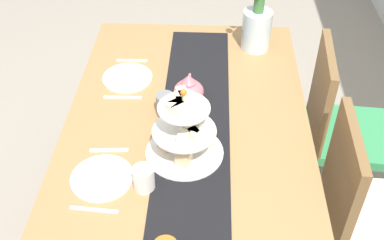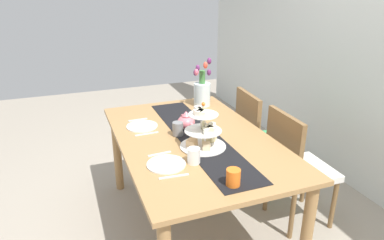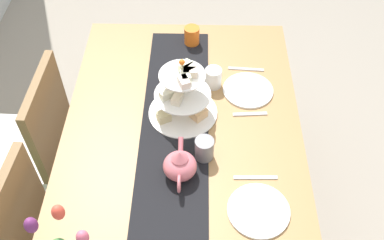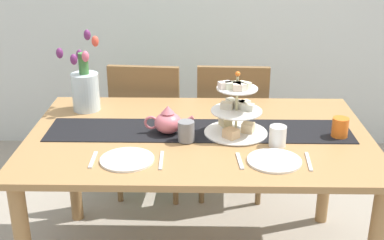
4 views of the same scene
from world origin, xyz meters
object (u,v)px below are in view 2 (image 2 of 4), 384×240
(knife_left, at_px, (147,134))
(fork_left, at_px, (138,120))
(chair_left, at_px, (258,137))
(mug_grey, at_px, (178,129))
(mug_orange, at_px, (233,178))
(dining_table, at_px, (193,150))
(knife_right, at_px, (174,176))
(dinner_plate_right, at_px, (166,164))
(chair_right, at_px, (295,164))
(tulip_vase, at_px, (202,91))
(fork_right, at_px, (160,154))
(teapot, at_px, (186,122))
(mug_white_text, at_px, (194,156))
(tiered_cake_stand, at_px, (203,132))
(dinner_plate_left, at_px, (142,126))

(knife_left, bearing_deg, fork_left, 180.00)
(chair_left, relative_size, knife_left, 5.35)
(mug_grey, height_order, mug_orange, mug_grey)
(dining_table, height_order, knife_right, knife_right)
(dining_table, xyz_separation_m, dinner_plate_right, (0.32, -0.29, 0.11))
(knife_left, xyz_separation_m, knife_right, (0.62, 0.00, 0.00))
(chair_left, distance_m, chair_right, 0.52)
(knife_right, bearing_deg, tulip_vase, 150.42)
(dinner_plate_right, bearing_deg, knife_left, 180.00)
(knife_left, distance_m, fork_right, 0.33)
(chair_right, bearing_deg, dining_table, -105.23)
(fork_right, height_order, mug_orange, mug_orange)
(teapot, xyz_separation_m, mug_white_text, (0.50, -0.13, -0.01))
(fork_right, height_order, mug_grey, mug_grey)
(knife_right, bearing_deg, tiered_cake_stand, 134.67)
(tiered_cake_stand, xyz_separation_m, teapot, (-0.32, -0.00, -0.05))
(knife_right, height_order, mug_grey, mug_grey)
(dinner_plate_right, bearing_deg, fork_left, 180.00)
(tulip_vase, bearing_deg, fork_right, -37.97)
(tiered_cake_stand, relative_size, dinner_plate_left, 1.32)
(dinner_plate_left, relative_size, knife_left, 1.35)
(chair_right, height_order, tiered_cake_stand, tiered_cake_stand)
(dinner_plate_right, relative_size, mug_white_text, 2.42)
(dinner_plate_left, height_order, mug_orange, mug_orange)
(mug_orange, bearing_deg, tiered_cake_stand, 176.54)
(dinner_plate_right, bearing_deg, dinner_plate_left, 180.00)
(mug_white_text, bearing_deg, mug_orange, 18.95)
(dining_table, relative_size, chair_right, 1.78)
(dinner_plate_right, height_order, mug_grey, mug_grey)
(mug_white_text, bearing_deg, chair_right, 99.96)
(tulip_vase, bearing_deg, dinner_plate_left, -63.80)
(knife_right, distance_m, mug_orange, 0.33)
(chair_right, relative_size, teapot, 3.82)
(fork_left, height_order, mug_orange, mug_orange)
(tulip_vase, bearing_deg, tiered_cake_stand, -21.86)
(dinner_plate_right, bearing_deg, mug_grey, 152.09)
(dinner_plate_right, relative_size, knife_right, 1.35)
(knife_left, relative_size, mug_white_text, 1.79)
(chair_left, xyz_separation_m, teapot, (0.17, -0.73, 0.31))
(fork_right, xyz_separation_m, knife_right, (0.29, 0.00, 0.00))
(dinner_plate_left, distance_m, knife_right, 0.77)
(fork_left, distance_m, mug_white_text, 0.82)
(chair_right, height_order, tulip_vase, tulip_vase)
(tiered_cake_stand, relative_size, mug_white_text, 3.20)
(dining_table, height_order, mug_grey, mug_grey)
(chair_left, xyz_separation_m, dinner_plate_left, (0.02, -1.03, 0.26))
(dining_table, distance_m, chair_left, 0.81)
(chair_right, distance_m, mug_grey, 0.92)
(tiered_cake_stand, distance_m, tulip_vase, 0.83)
(dinner_plate_left, relative_size, mug_orange, 2.42)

